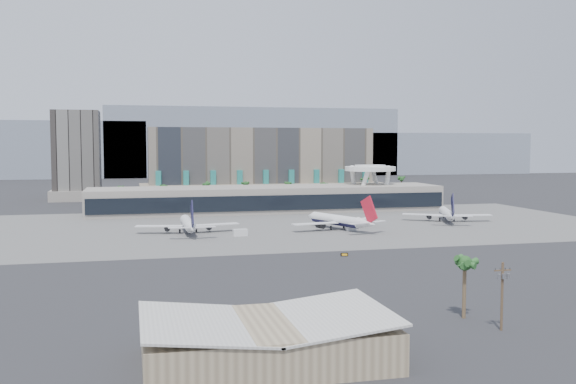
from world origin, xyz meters
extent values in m
plane|color=#232326|center=(0.00, 0.00, 0.00)|extent=(900.00, 900.00, 0.00)
cube|color=#5B5B59|center=(0.00, 55.00, 0.03)|extent=(260.00, 130.00, 0.06)
cube|color=gray|center=(-180.00, 470.00, 27.50)|extent=(260.00, 60.00, 55.00)
cube|color=gray|center=(60.00, 470.00, 35.00)|extent=(300.00, 60.00, 70.00)
cube|color=gray|center=(260.00, 470.00, 22.50)|extent=(220.00, 60.00, 45.00)
cube|color=gray|center=(10.00, 175.00, 21.00)|extent=(130.00, 22.00, 42.00)
cube|color=gray|center=(10.00, 173.00, 5.00)|extent=(140.00, 30.00, 10.00)
cube|color=teal|center=(-50.00, 163.00, 9.00)|extent=(3.00, 2.00, 18.00)
cube|color=teal|center=(-35.00, 163.00, 9.00)|extent=(3.00, 2.00, 18.00)
cube|color=teal|center=(-20.00, 163.00, 9.00)|extent=(3.00, 2.00, 18.00)
cube|color=teal|center=(-5.00, 163.00, 9.00)|extent=(3.00, 2.00, 18.00)
cube|color=teal|center=(10.00, 163.00, 9.00)|extent=(3.00, 2.00, 18.00)
cube|color=teal|center=(25.00, 163.00, 9.00)|extent=(3.00, 2.00, 18.00)
cube|color=teal|center=(40.00, 163.00, 9.00)|extent=(3.00, 2.00, 18.00)
cube|color=teal|center=(55.00, 163.00, 9.00)|extent=(3.00, 2.00, 18.00)
cube|color=teal|center=(70.00, 163.00, 9.00)|extent=(3.00, 2.00, 18.00)
cube|color=black|center=(-95.00, 200.00, 26.00)|extent=(26.00, 26.00, 52.00)
cube|color=#AAA395|center=(-95.00, 200.00, 3.00)|extent=(30.00, 30.00, 6.00)
cube|color=#AAA395|center=(0.00, 110.00, 6.00)|extent=(170.00, 32.00, 12.00)
cube|color=black|center=(0.00, 93.80, 5.50)|extent=(168.00, 0.60, 7.00)
cube|color=black|center=(0.00, 110.00, 13.25)|extent=(170.00, 12.00, 2.50)
cylinder|color=white|center=(61.36, 122.36, 11.00)|extent=(6.98, 6.99, 21.89)
cylinder|color=white|center=(48.64, 122.36, 11.00)|extent=(6.98, 6.99, 21.89)
cylinder|color=white|center=(48.64, 109.64, 11.00)|extent=(6.98, 6.99, 21.89)
cylinder|color=white|center=(61.36, 109.64, 11.00)|extent=(6.98, 6.99, 21.89)
cylinder|color=white|center=(55.00, 116.00, 20.00)|extent=(26.00, 26.00, 2.20)
cylinder|color=white|center=(55.00, 116.00, 21.30)|extent=(16.00, 16.00, 1.20)
cylinder|color=brown|center=(-70.00, 145.00, 6.00)|extent=(0.70, 0.70, 12.00)
sphere|color=#235321|center=(-70.00, 145.00, 11.70)|extent=(2.80, 2.80, 2.80)
cylinder|color=brown|center=(-48.00, 145.00, 6.00)|extent=(0.70, 0.70, 12.00)
sphere|color=#235321|center=(-48.00, 145.00, 11.70)|extent=(2.80, 2.80, 2.80)
cylinder|color=brown|center=(-26.00, 145.00, 6.00)|extent=(0.70, 0.70, 12.00)
sphere|color=#235321|center=(-26.00, 145.00, 11.70)|extent=(2.80, 2.80, 2.80)
cylinder|color=brown|center=(-5.00, 145.00, 6.00)|extent=(0.70, 0.70, 12.00)
sphere|color=#235321|center=(-5.00, 145.00, 11.70)|extent=(2.80, 2.80, 2.80)
cylinder|color=brown|center=(18.00, 145.00, 6.00)|extent=(0.70, 0.70, 12.00)
sphere|color=#235321|center=(18.00, 145.00, 11.70)|extent=(2.80, 2.80, 2.80)
cylinder|color=brown|center=(40.00, 145.00, 6.00)|extent=(0.70, 0.70, 12.00)
sphere|color=#235321|center=(40.00, 145.00, 11.70)|extent=(2.80, 2.80, 2.80)
cylinder|color=brown|center=(62.00, 145.00, 6.00)|extent=(0.70, 0.70, 12.00)
sphere|color=#235321|center=(62.00, 145.00, 11.70)|extent=(2.80, 2.80, 2.80)
cylinder|color=brown|center=(85.00, 145.00, 6.00)|extent=(0.70, 0.70, 12.00)
sphere|color=#235321|center=(85.00, 145.00, 11.70)|extent=(2.80, 2.80, 2.80)
cube|color=#8D7A5E|center=(-45.00, -102.00, 3.00)|extent=(36.00, 22.00, 6.00)
cube|color=silver|center=(-54.00, -102.00, 6.40)|extent=(18.65, 22.60, 2.30)
cube|color=silver|center=(-36.00, -102.00, 6.40)|extent=(18.65, 22.60, 2.30)
cylinder|color=#4C3826|center=(-2.00, -96.00, 6.00)|extent=(0.44, 0.44, 12.00)
cube|color=#4C3826|center=(-2.00, -96.00, 10.60)|extent=(3.20, 0.22, 0.22)
cylinder|color=slate|center=(-2.90, -96.35, 9.60)|extent=(0.56, 0.56, 0.90)
cylinder|color=slate|center=(-2.00, -96.35, 9.60)|extent=(0.56, 0.56, 0.90)
cylinder|color=slate|center=(-1.10, -96.35, 9.60)|extent=(0.56, 0.56, 0.90)
cylinder|color=black|center=(-3.40, -96.00, 10.85)|extent=(0.12, 0.12, 0.30)
cylinder|color=black|center=(-0.60, -96.00, 10.85)|extent=(0.12, 0.12, 0.30)
cylinder|color=white|center=(-44.34, 42.61, 3.40)|extent=(3.81, 25.74, 3.77)
cylinder|color=black|center=(-44.34, 42.61, 3.25)|extent=(3.73, 25.22, 3.70)
cone|color=white|center=(-44.32, 57.37, 3.40)|extent=(3.78, 4.25, 3.77)
cone|color=white|center=(-44.36, 25.97, 3.68)|extent=(3.79, 8.50, 3.77)
cube|color=white|center=(-54.72, 41.69, 2.83)|extent=(17.39, 7.24, 0.33)
cube|color=white|center=(-33.96, 41.66, 2.83)|extent=(17.39, 7.20, 0.33)
cylinder|color=black|center=(-51.89, 42.15, 1.89)|extent=(2.08, 3.78, 2.08)
cylinder|color=black|center=(-36.79, 42.13, 1.89)|extent=(2.08, 3.78, 2.08)
cube|color=black|center=(-44.36, 24.56, 8.58)|extent=(0.48, 8.57, 9.93)
cube|color=white|center=(-48.61, 25.04, 4.15)|extent=(7.76, 3.12, 0.24)
cube|color=white|center=(-40.12, 25.03, 4.15)|extent=(7.76, 3.10, 0.24)
cylinder|color=black|center=(-44.33, 52.65, 0.75)|extent=(0.47, 0.47, 1.51)
cylinder|color=black|center=(-47.36, 41.68, 0.75)|extent=(0.66, 0.66, 1.51)
cylinder|color=black|center=(-41.32, 41.67, 0.75)|extent=(0.66, 0.66, 1.51)
cylinder|color=white|center=(11.72, 39.48, 3.53)|extent=(13.45, 26.33, 3.92)
cylinder|color=black|center=(11.72, 39.48, 3.38)|extent=(13.18, 25.80, 3.84)
cone|color=white|center=(6.10, 53.76, 3.53)|extent=(5.27, 5.54, 3.92)
cone|color=white|center=(18.05, 23.39, 3.82)|extent=(6.88, 9.65, 3.92)
cube|color=white|center=(2.04, 34.62, 2.94)|extent=(18.06, 6.78, 0.34)
cube|color=white|center=(22.11, 42.52, 2.94)|extent=(16.89, 13.01, 0.34)
cylinder|color=black|center=(4.60, 36.16, 1.96)|extent=(3.44, 4.44, 2.16)
cylinder|color=black|center=(19.20, 41.90, 1.96)|extent=(3.44, 4.44, 2.16)
cube|color=red|center=(18.59, 22.02, 8.92)|extent=(3.72, 8.47, 10.32)
cube|color=white|center=(14.31, 20.86, 4.31)|extent=(8.13, 3.93, 0.25)
cube|color=white|center=(22.52, 24.09, 4.31)|extent=(7.89, 5.74, 0.25)
cylinder|color=black|center=(7.90, 49.19, 0.78)|extent=(0.49, 0.49, 1.57)
cylinder|color=black|center=(9.16, 37.42, 0.78)|extent=(0.69, 0.69, 1.57)
cylinder|color=black|center=(15.00, 39.72, 0.78)|extent=(0.69, 0.69, 1.57)
cylinder|color=white|center=(65.19, 52.55, 3.32)|extent=(12.23, 24.86, 3.69)
cylinder|color=black|center=(65.19, 52.55, 3.18)|extent=(11.98, 24.36, 3.61)
cone|color=white|center=(70.22, 66.07, 3.32)|extent=(4.90, 5.17, 3.69)
cone|color=white|center=(59.51, 37.31, 3.60)|extent=(6.35, 9.06, 3.69)
cube|color=white|center=(55.36, 55.22, 2.77)|extent=(15.99, 12.01, 0.32)
cube|color=white|center=(74.37, 48.15, 2.77)|extent=(16.96, 6.08, 0.32)
cylinder|color=black|center=(58.11, 54.69, 1.84)|extent=(3.19, 4.16, 2.03)
cylinder|color=black|center=(71.94, 49.55, 1.84)|extent=(3.19, 4.16, 2.03)
cube|color=black|center=(59.03, 36.01, 8.39)|extent=(3.35, 8.01, 9.71)
cube|color=white|center=(55.30, 37.89, 4.06)|extent=(7.45, 5.29, 0.23)
cube|color=white|center=(63.08, 35.00, 4.06)|extent=(7.64, 3.57, 0.23)
cylinder|color=black|center=(68.61, 61.75, 0.74)|extent=(0.46, 0.46, 1.48)
cylinder|color=black|center=(62.10, 52.72, 0.74)|extent=(0.65, 0.65, 1.48)
cylinder|color=black|center=(67.63, 50.66, 0.74)|extent=(0.65, 0.65, 1.48)
cube|color=silver|center=(-27.14, 28.93, 1.25)|extent=(5.23, 2.77, 2.49)
cube|color=silver|center=(15.73, 33.04, 0.92)|extent=(3.77, 2.41, 1.84)
cube|color=black|center=(-4.55, -18.79, 0.50)|extent=(2.21, 0.74, 1.00)
cube|color=gold|center=(-4.55, -18.97, 0.50)|extent=(1.57, 0.37, 0.60)
cylinder|color=black|center=(-5.35, -18.79, 0.30)|extent=(0.12, 0.12, 0.60)
cylinder|color=black|center=(-3.75, -18.79, 0.30)|extent=(0.12, 0.12, 0.60)
cylinder|color=brown|center=(-4.33, -87.23, 5.33)|extent=(0.70, 0.70, 10.66)
sphere|color=#235321|center=(-4.33, -87.23, 10.36)|extent=(2.80, 2.80, 2.80)
camera|label=1|loc=(-63.96, -193.44, 32.23)|focal=40.00mm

